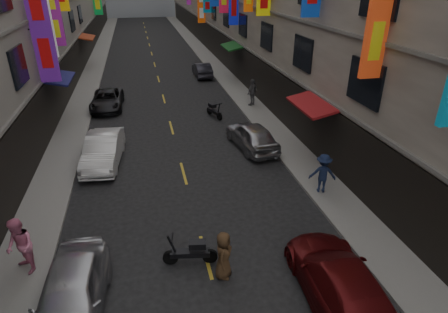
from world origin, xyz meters
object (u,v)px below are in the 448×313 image
car_right_near (340,283)px  pedestrian_lfar (20,247)px  pedestrian_rnear (323,173)px  scooter_crossing (191,252)px  scooter_far_right (214,111)px  car_right_far (202,70)px  car_left_near (71,297)px  car_right_mid (252,136)px  pedestrian_crossing (223,255)px  car_left_mid (103,150)px  car_left_far (107,100)px  pedestrian_rfar (252,92)px

car_right_near → pedestrian_lfar: 9.67m
pedestrian_lfar → car_right_near: bearing=35.1°
pedestrian_rnear → scooter_crossing: bearing=46.1°
scooter_far_right → car_right_far: (1.04, 10.70, 0.20)m
car_left_near → car_right_mid: car_left_near is taller
scooter_far_right → car_right_near: 16.03m
pedestrian_crossing → scooter_crossing: bearing=74.1°
car_left_mid → pedestrian_rnear: (9.32, -5.04, 0.25)m
car_left_mid → car_left_far: bearing=97.7°
car_right_near → car_right_far: 26.73m
pedestrian_rnear → pedestrian_lfar: bearing=31.4°
pedestrian_crossing → car_right_far: bearing=17.2°
car_left_mid → car_right_far: 17.81m
scooter_crossing → pedestrian_lfar: size_ratio=0.93×
car_right_mid → car_left_far: bearing=-54.7°
scooter_crossing → pedestrian_rfar: (6.54, 14.94, 0.63)m
pedestrian_lfar → pedestrian_crossing: bearing=41.1°
car_left_mid → car_right_near: bearing=-50.3°
car_left_far → pedestrian_rfar: (10.02, -1.87, 0.45)m
car_left_mid → car_left_far: (-0.28, 8.71, -0.12)m
car_right_mid → pedestrian_rnear: bearing=99.3°
car_left_mid → pedestrian_rnear: bearing=-22.5°
scooter_crossing → car_right_near: (3.93, -2.57, 0.28)m
car_left_mid → pedestrian_crossing: 9.81m
scooter_crossing → car_left_mid: car_left_mid is taller
car_left_near → car_left_mid: 9.55m
car_right_far → car_left_mid: bearing=63.8°
pedestrian_lfar → pedestrian_rfar: 18.46m
scooter_crossing → car_left_near: car_left_near is taller
scooter_far_right → pedestrian_crossing: 14.49m
car_left_mid → car_right_near: (7.13, -10.67, -0.01)m
car_left_near → pedestrian_rfar: bearing=61.6°
car_right_mid → scooter_far_right: bearing=-86.5°
scooter_far_right → car_left_near: 16.44m
scooter_crossing → car_left_mid: bearing=31.2°
car_right_far → pedestrian_crossing: 25.22m
pedestrian_lfar → car_left_near: bearing=3.5°
pedestrian_lfar → pedestrian_rnear: 11.54m
car_left_far → pedestrian_lfar: size_ratio=2.32×
car_left_near → pedestrian_rfar: pedestrian_rfar is taller
scooter_far_right → car_left_mid: (-6.68, -5.35, 0.30)m
scooter_crossing → scooter_far_right: 13.90m
car_left_mid → pedestrian_rfar: size_ratio=2.37×
pedestrian_rfar → car_left_mid: bearing=-4.1°
car_left_mid → car_right_mid: bearing=7.0°
car_right_far → pedestrian_rnear: 21.15m
car_right_mid → pedestrian_crossing: bearing=60.5°
car_right_mid → pedestrian_crossing: 9.74m
car_left_near → car_right_near: 7.49m
car_right_mid → car_right_far: size_ratio=1.10×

